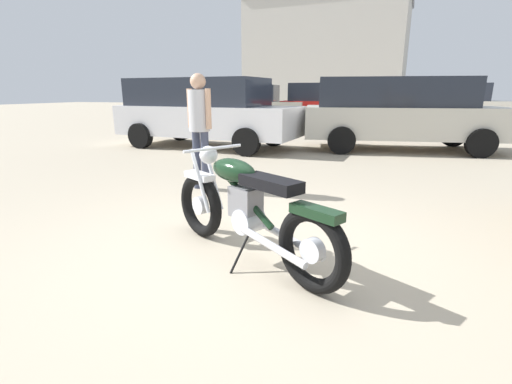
% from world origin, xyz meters
% --- Properties ---
extents(ground_plane, '(80.00, 80.00, 0.00)m').
position_xyz_m(ground_plane, '(0.00, 0.00, 0.00)').
color(ground_plane, tan).
extents(vintage_motorcycle, '(1.86, 1.13, 0.94)m').
position_xyz_m(vintage_motorcycle, '(-0.06, -0.11, 0.45)').
color(vintage_motorcycle, black).
rests_on(vintage_motorcycle, ground_plane).
extents(bystander, '(0.44, 0.30, 1.66)m').
position_xyz_m(bystander, '(-1.50, 1.92, 1.02)').
color(bystander, '#383D51').
rests_on(bystander, ground_plane).
extents(white_estate_far, '(4.84, 2.29, 1.74)m').
position_xyz_m(white_estate_far, '(-3.40, 5.89, 0.94)').
color(white_estate_far, black).
rests_on(white_estate_far, ground_plane).
extents(pale_sedan_back, '(4.36, 2.27, 1.67)m').
position_xyz_m(pale_sedan_back, '(-4.09, 11.69, 0.84)').
color(pale_sedan_back, black).
rests_on(pale_sedan_back, ground_plane).
extents(dark_sedan_left, '(4.94, 2.58, 1.74)m').
position_xyz_m(dark_sedan_left, '(3.43, 14.46, 0.94)').
color(dark_sedan_left, black).
rests_on(dark_sedan_left, ground_plane).
extents(blue_hatchback_right, '(4.80, 2.18, 1.74)m').
position_xyz_m(blue_hatchback_right, '(-0.67, 12.39, 0.94)').
color(blue_hatchback_right, black).
rests_on(blue_hatchback_right, ground_plane).
extents(silver_sedan_mid, '(4.92, 2.53, 1.74)m').
position_xyz_m(silver_sedan_mid, '(1.36, 6.93, 0.94)').
color(silver_sedan_mid, black).
rests_on(silver_sedan_mid, ground_plane).
extents(industrial_building, '(15.29, 11.79, 21.28)m').
position_xyz_m(industrial_building, '(-4.46, 36.05, 5.12)').
color(industrial_building, beige).
rests_on(industrial_building, ground_plane).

